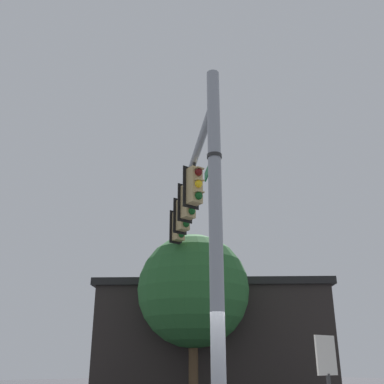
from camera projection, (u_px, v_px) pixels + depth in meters
The scene contains 10 objects.
signal_pole at pixel (216, 239), 8.94m from camera, with size 0.28×0.28×7.84m, color gray.
mast_arm at pixel (189, 177), 13.97m from camera, with size 0.20×0.20×8.49m, color gray.
traffic_light_nearest_pole at pixel (195, 185), 12.49m from camera, with size 0.54×0.49×1.31m.
traffic_light_mid_inner at pixel (189, 201), 13.74m from camera, with size 0.54×0.49×1.31m.
traffic_light_mid_outer at pixel (183, 215), 14.99m from camera, with size 0.54×0.49×1.31m.
traffic_light_arm_end at pixel (179, 226), 16.24m from camera, with size 0.54×0.49×1.31m.
street_name_sign at pixel (212, 162), 9.87m from camera, with size 0.75×1.21×0.22m.
storefront_building at pixel (213, 343), 20.58m from camera, with size 12.15×11.84×4.83m.
tree_by_storefront at pixel (193, 290), 17.12m from camera, with size 4.24×4.24×6.30m.
historical_marker at pixel (328, 374), 8.92m from camera, with size 0.60×0.08×2.13m.
Camera 1 is at (5.60, 6.67, 1.63)m, focal length 42.04 mm.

